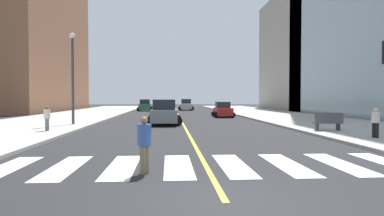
% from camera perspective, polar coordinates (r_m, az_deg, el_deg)
% --- Properties ---
extents(ground_plane, '(220.00, 220.00, 0.00)m').
position_cam_1_polar(ground_plane, '(7.54, 5.68, -15.42)').
color(ground_plane, black).
extents(sidewalk_kerb_east, '(10.00, 120.00, 0.15)m').
position_cam_1_polar(sidewalk_kerb_east, '(30.32, 22.39, -2.47)').
color(sidewalk_kerb_east, '#9E9B93').
rests_on(sidewalk_kerb_east, ground).
extents(sidewalk_kerb_west, '(10.00, 120.00, 0.15)m').
position_cam_1_polar(sidewalk_kerb_west, '(29.33, -25.91, -2.65)').
color(sidewalk_kerb_west, '#9E9B93').
rests_on(sidewalk_kerb_west, ground).
extents(crosswalk_paint, '(13.50, 4.00, 0.01)m').
position_cam_1_polar(crosswalk_paint, '(11.39, 2.29, -9.50)').
color(crosswalk_paint, silver).
rests_on(crosswalk_paint, ground).
extents(lane_divider_paint, '(0.16, 80.00, 0.01)m').
position_cam_1_polar(lane_divider_paint, '(47.18, -2.41, -0.97)').
color(lane_divider_paint, yellow).
rests_on(lane_divider_paint, ground).
extents(parking_garage_concrete, '(18.00, 24.00, 21.32)m').
position_cam_1_polar(parking_garage_concrete, '(69.16, 20.99, 8.62)').
color(parking_garage_concrete, '#9E9B93').
rests_on(parking_garage_concrete, ground).
extents(low_rise_brick_west, '(16.00, 32.00, 27.61)m').
position_cam_1_polar(low_rise_brick_west, '(66.29, -26.89, 11.60)').
color(low_rise_brick_west, brown).
rests_on(low_rise_brick_west, ground).
extents(car_green_nearest, '(2.81, 4.41, 1.94)m').
position_cam_1_polar(car_green_nearest, '(58.50, -7.79, 0.42)').
color(car_green_nearest, '#236B42').
rests_on(car_green_nearest, ground).
extents(car_yellow_second, '(2.75, 4.32, 1.91)m').
position_cam_1_polar(car_yellow_second, '(35.63, -4.83, -0.43)').
color(car_yellow_second, gold).
rests_on(car_yellow_second, ground).
extents(car_red_third, '(2.48, 3.94, 1.75)m').
position_cam_1_polar(car_red_third, '(39.54, 5.14, -0.32)').
color(car_red_third, red).
rests_on(car_red_third, ground).
extents(car_gray_fourth, '(2.93, 4.66, 2.08)m').
position_cam_1_polar(car_gray_fourth, '(28.29, -4.61, -0.82)').
color(car_gray_fourth, slate).
rests_on(car_gray_fourth, ground).
extents(car_silver_fifth, '(2.88, 4.52, 1.99)m').
position_cam_1_polar(car_silver_fifth, '(61.21, -0.98, 0.51)').
color(car_silver_fifth, '#B7B7BC').
rests_on(car_silver_fifth, ground).
extents(park_bench, '(1.84, 0.70, 1.12)m').
position_cam_1_polar(park_bench, '(23.43, 21.62, -2.15)').
color(park_bench, '#47474C').
rests_on(park_bench, sidewalk_kerb_east).
extents(pedestrian_crossing, '(0.41, 0.41, 1.67)m').
position_cam_1_polar(pedestrian_crossing, '(10.19, -7.91, -5.63)').
color(pedestrian_crossing, brown).
rests_on(pedestrian_crossing, ground).
extents(pedestrian_waiting_east, '(0.39, 0.39, 1.57)m').
position_cam_1_polar(pedestrian_waiting_east, '(20.11, 28.14, -1.93)').
color(pedestrian_waiting_east, black).
rests_on(pedestrian_waiting_east, sidewalk_kerb_east).
extents(pedestrian_walking_west, '(0.38, 0.38, 1.55)m').
position_cam_1_polar(pedestrian_walking_west, '(23.35, -22.90, -1.40)').
color(pedestrian_walking_west, slate).
rests_on(pedestrian_walking_west, sidewalk_kerb_west).
extents(street_lamp, '(0.44, 0.44, 7.11)m').
position_cam_1_polar(street_lamp, '(28.52, -19.17, 5.94)').
color(street_lamp, '#38383D').
rests_on(street_lamp, sidewalk_kerb_west).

